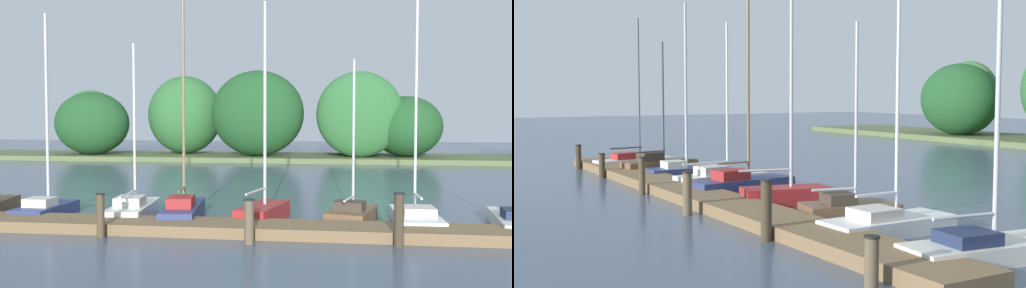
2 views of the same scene
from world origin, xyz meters
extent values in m
cube|color=brown|center=(0.00, 12.75, 0.17)|extent=(25.41, 1.80, 0.35)
ellipsoid|color=#386B38|center=(-17.07, 43.90, 3.26)|extent=(5.68, 3.22, 5.72)
ellipsoid|color=#1E4C23|center=(-15.94, 41.71, 3.12)|extent=(6.57, 4.93, 5.44)
cube|color=white|center=(-10.21, 14.13, 0.23)|extent=(1.57, 4.00, 0.46)
cube|color=white|center=(-10.46, 15.86, 0.21)|extent=(0.69, 1.04, 0.39)
cube|color=maroon|center=(-10.14, 13.65, 0.62)|extent=(0.92, 1.26, 0.30)
cylinder|color=#4C4C51|center=(-10.25, 14.42, 3.84)|extent=(0.07, 0.07, 6.76)
cylinder|color=#4C4C51|center=(-10.14, 13.67, 1.01)|extent=(0.32, 1.66, 0.08)
cube|color=brown|center=(-7.52, 14.34, 0.30)|extent=(1.56, 3.52, 0.60)
cube|color=brown|center=(-7.77, 15.85, 0.27)|extent=(0.69, 0.93, 0.51)
cube|color=#3D3328|center=(-7.45, 13.92, 0.79)|extent=(0.91, 1.13, 0.39)
cylinder|color=#4C4C51|center=(-7.56, 14.59, 3.26)|extent=(0.10, 0.10, 5.33)
cylinder|color=#4C4C51|center=(-7.44, 13.91, 1.02)|extent=(0.32, 1.52, 0.06)
cube|color=navy|center=(-5.44, 14.59, 0.23)|extent=(1.29, 2.93, 0.47)
cube|color=navy|center=(-5.42, 15.90, 0.21)|extent=(0.70, 0.74, 0.40)
cube|color=beige|center=(-5.45, 14.23, 0.62)|extent=(0.95, 0.89, 0.30)
cylinder|color=#B7B7BC|center=(-5.44, 14.81, 3.95)|extent=(0.11, 0.11, 6.97)
cube|color=white|center=(-2.20, 14.88, 0.26)|extent=(1.61, 3.71, 0.52)
cube|color=white|center=(-2.37, 16.49, 0.23)|extent=(0.77, 0.97, 0.44)
cube|color=beige|center=(-2.16, 14.44, 0.69)|extent=(1.04, 1.17, 0.34)
cylinder|color=silver|center=(-2.23, 15.15, 3.42)|extent=(0.09, 0.09, 5.81)
cylinder|color=silver|center=(-2.13, 14.23, 0.98)|extent=(0.29, 2.06, 0.08)
cube|color=navy|center=(-0.32, 14.78, 0.28)|extent=(1.63, 4.01, 0.55)
cube|color=navy|center=(-0.53, 16.52, 0.25)|extent=(0.75, 1.04, 0.47)
cube|color=maroon|center=(-0.26, 14.30, 0.73)|extent=(1.00, 1.27, 0.36)
cylinder|color=#7F6647|center=(-0.35, 15.07, 4.30)|extent=(0.10, 0.10, 7.51)
cylinder|color=#7F6647|center=(-0.27, 14.43, 1.15)|extent=(0.24, 1.42, 0.06)
cube|color=maroon|center=(2.54, 14.86, 0.30)|extent=(1.71, 2.99, 0.59)
cube|color=maroon|center=(2.83, 16.09, 0.27)|extent=(0.75, 0.82, 0.50)
cylinder|color=#B7B7BC|center=(2.59, 15.06, 4.14)|extent=(0.11, 0.11, 7.09)
cylinder|color=#B7B7BC|center=(2.40, 14.25, 1.16)|extent=(0.50, 1.82, 0.08)
cube|color=brown|center=(5.62, 15.13, 0.24)|extent=(1.94, 2.93, 0.48)
cube|color=brown|center=(5.92, 16.30, 0.22)|extent=(0.87, 0.83, 0.41)
cube|color=#3D3328|center=(5.54, 14.80, 0.64)|extent=(1.16, 1.03, 0.31)
cylinder|color=#B7B7BC|center=(5.67, 15.33, 3.07)|extent=(0.09, 0.09, 5.19)
cylinder|color=#B7B7BC|center=(5.52, 14.71, 0.90)|extent=(0.43, 1.38, 0.09)
cube|color=white|center=(7.74, 14.79, 0.22)|extent=(1.43, 3.65, 0.44)
cube|color=white|center=(7.71, 16.42, 0.20)|extent=(0.76, 0.92, 0.38)
cube|color=beige|center=(7.75, 14.34, 0.59)|extent=(1.04, 1.11, 0.29)
cylinder|color=silver|center=(7.74, 15.06, 4.42)|extent=(0.09, 0.09, 7.95)
cylinder|color=silver|center=(7.75, 14.43, 1.08)|extent=(0.11, 1.41, 0.08)
cube|color=silver|center=(10.96, 14.77, 0.22)|extent=(1.79, 3.87, 0.43)
cube|color=#1E2847|center=(10.91, 14.30, 0.58)|extent=(1.15, 1.23, 0.28)
cylinder|color=#B7B7BC|center=(10.99, 15.05, 4.19)|extent=(0.11, 0.11, 7.51)
cylinder|color=#B7B7BC|center=(10.90, 14.27, 1.03)|extent=(0.28, 1.74, 0.08)
cylinder|color=#3D3323|center=(-11.24, 11.69, 0.56)|extent=(0.27, 0.27, 1.13)
cylinder|color=black|center=(-11.24, 11.69, 1.15)|extent=(0.31, 0.31, 0.04)
cylinder|color=#3D3323|center=(-7.33, 11.70, 0.51)|extent=(0.26, 0.26, 1.02)
cylinder|color=black|center=(-7.33, 11.70, 1.04)|extent=(0.30, 0.30, 0.04)
cylinder|color=#4C3D28|center=(-2.01, 11.61, 0.66)|extent=(0.24, 0.24, 1.32)
cylinder|color=black|center=(-2.01, 11.61, 1.34)|extent=(0.27, 0.27, 0.04)
cylinder|color=brown|center=(2.59, 11.40, 0.63)|extent=(0.28, 0.28, 1.27)
cylinder|color=black|center=(2.59, 11.40, 1.29)|extent=(0.32, 0.32, 0.04)
cylinder|color=#3D3323|center=(6.84, 11.68, 0.75)|extent=(0.28, 0.28, 1.49)
cylinder|color=black|center=(6.84, 11.68, 1.51)|extent=(0.32, 0.32, 0.04)
cylinder|color=brown|center=(11.25, 11.44, 0.47)|extent=(0.27, 0.27, 0.95)
cylinder|color=black|center=(11.25, 11.44, 0.97)|extent=(0.31, 0.31, 0.04)
camera|label=1|loc=(5.02, -4.35, 3.67)|focal=39.12mm
camera|label=2|loc=(21.01, 3.53, 3.68)|focal=47.12mm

